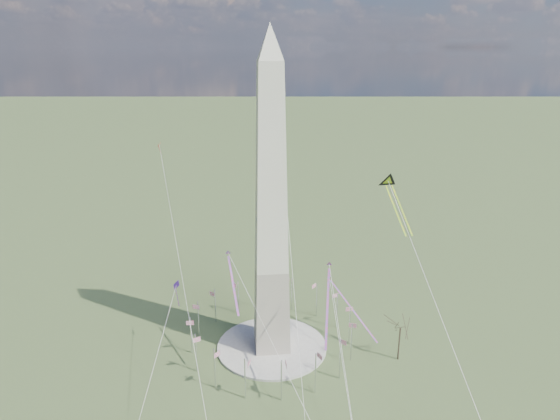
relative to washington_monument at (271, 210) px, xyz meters
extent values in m
plane|color=#3E5128|center=(0.00, 0.00, -47.95)|extent=(2000.00, 2000.00, 0.00)
cylinder|color=beige|center=(0.00, 0.00, -47.55)|extent=(36.00, 36.00, 0.80)
pyramid|color=silver|center=(0.00, 0.00, 47.85)|extent=(9.90, 9.90, 10.00)
cylinder|color=silver|center=(26.00, 0.00, -41.45)|extent=(0.36, 0.36, 13.00)
cube|color=#B8183B|center=(26.00, 1.30, -36.15)|extent=(2.40, 0.08, 1.50)
cylinder|color=silver|center=(24.02, 9.95, -41.45)|extent=(0.36, 0.36, 13.00)
cube|color=#B8183B|center=(23.52, 11.15, -36.15)|extent=(2.25, 0.99, 1.50)
cylinder|color=silver|center=(18.38, 18.38, -41.45)|extent=(0.36, 0.36, 13.00)
cube|color=#B8183B|center=(17.47, 19.30, -36.15)|extent=(1.75, 1.75, 1.50)
cylinder|color=silver|center=(9.95, 24.02, -41.45)|extent=(0.36, 0.36, 13.00)
cube|color=#B8183B|center=(8.75, 24.52, -36.15)|extent=(0.99, 2.25, 1.50)
cylinder|color=silver|center=(0.00, 26.00, -41.45)|extent=(0.36, 0.36, 13.00)
cube|color=#B8183B|center=(-1.30, 26.00, -36.15)|extent=(0.08, 2.40, 1.50)
cylinder|color=silver|center=(-9.95, 24.02, -41.45)|extent=(0.36, 0.36, 13.00)
cube|color=#B8183B|center=(-11.15, 23.52, -36.15)|extent=(0.99, 2.25, 1.50)
cylinder|color=silver|center=(-18.38, 18.38, -41.45)|extent=(0.36, 0.36, 13.00)
cube|color=#B8183B|center=(-19.30, 17.47, -36.15)|extent=(1.75, 1.75, 1.50)
cylinder|color=silver|center=(-24.02, 9.95, -41.45)|extent=(0.36, 0.36, 13.00)
cube|color=#B8183B|center=(-24.52, 8.75, -36.15)|extent=(2.25, 0.99, 1.50)
cylinder|color=silver|center=(-26.00, 0.00, -41.45)|extent=(0.36, 0.36, 13.00)
cube|color=#B8183B|center=(-26.00, -1.30, -36.15)|extent=(2.40, 0.08, 1.50)
cylinder|color=silver|center=(-24.02, -9.95, -41.45)|extent=(0.36, 0.36, 13.00)
cube|color=#B8183B|center=(-23.52, -11.15, -36.15)|extent=(2.25, 0.99, 1.50)
cylinder|color=silver|center=(-18.38, -18.38, -41.45)|extent=(0.36, 0.36, 13.00)
cube|color=#B8183B|center=(-17.47, -19.30, -36.15)|extent=(1.75, 1.75, 1.50)
cylinder|color=silver|center=(-9.95, -24.02, -41.45)|extent=(0.36, 0.36, 13.00)
cube|color=#B8183B|center=(-8.75, -24.52, -36.15)|extent=(0.99, 2.25, 1.50)
cylinder|color=silver|center=(0.00, -26.00, -41.45)|extent=(0.36, 0.36, 13.00)
cube|color=#B8183B|center=(1.30, -26.00, -36.15)|extent=(0.08, 2.40, 1.50)
cylinder|color=silver|center=(9.95, -24.02, -41.45)|extent=(0.36, 0.36, 13.00)
cube|color=#B8183B|center=(11.15, -23.52, -36.15)|extent=(0.99, 2.25, 1.50)
cylinder|color=silver|center=(18.38, -18.38, -41.45)|extent=(0.36, 0.36, 13.00)
cube|color=#B8183B|center=(19.30, -17.47, -36.15)|extent=(1.75, 1.75, 1.50)
cylinder|color=silver|center=(24.02, -9.95, -41.45)|extent=(0.36, 0.36, 13.00)
cube|color=#B8183B|center=(24.52, -8.75, -36.15)|extent=(2.25, 0.99, 1.50)
cylinder|color=#412F27|center=(39.13, -11.11, -42.33)|extent=(0.46, 0.46, 11.25)
cube|color=#F0B20C|center=(39.59, -3.13, -0.51)|extent=(2.07, 15.84, 11.14)
cube|color=#F0B20C|center=(37.57, -3.34, -0.51)|extent=(2.07, 15.84, 11.14)
cube|color=#421B7D|center=(-29.86, 3.31, -24.97)|extent=(2.12, 2.57, 2.49)
cube|color=#FF2852|center=(-29.86, 3.31, -29.08)|extent=(0.74, 3.17, 8.59)
cube|color=#FF2852|center=(12.61, -24.83, -19.99)|extent=(5.44, 20.48, 13.10)
cube|color=#FF2852|center=(-12.17, -8.66, -19.97)|extent=(2.76, 17.46, 10.98)
cube|color=#FF2852|center=(27.38, 1.48, -36.82)|extent=(12.25, 18.98, 13.81)
cube|color=red|center=(-36.33, 39.83, 13.08)|extent=(1.23, 1.87, 1.48)
cube|color=red|center=(-36.33, 39.83, 11.47)|extent=(0.89, 1.21, 3.38)
cube|color=white|center=(7.32, 42.99, 23.68)|extent=(1.11, 1.61, 1.46)
cube|color=white|center=(7.32, 42.99, 22.09)|extent=(0.55, 1.28, 3.34)
camera|label=1|loc=(-14.06, -141.60, 46.38)|focal=32.00mm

